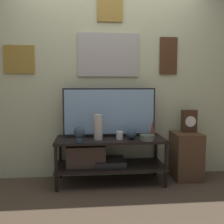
% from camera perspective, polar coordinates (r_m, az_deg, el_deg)
% --- Properties ---
extents(ground_plane, '(12.00, 12.00, 0.00)m').
position_cam_1_polar(ground_plane, '(3.15, 0.14, -17.02)').
color(ground_plane, '#4C3D2D').
extents(wall_back, '(6.40, 0.08, 2.70)m').
position_cam_1_polar(wall_back, '(3.50, -0.86, 8.08)').
color(wall_back, beige).
rests_on(wall_back, ground_plane).
extents(media_console, '(1.35, 0.52, 0.57)m').
position_cam_1_polar(media_console, '(3.31, -2.43, -9.32)').
color(media_console, black).
rests_on(media_console, ground_plane).
extents(television, '(1.17, 0.05, 0.62)m').
position_cam_1_polar(television, '(3.33, -0.55, 0.04)').
color(television, black).
rests_on(television, media_console).
extents(vase_wide_bowl, '(0.18, 0.18, 0.07)m').
position_cam_1_polar(vase_wide_bowl, '(3.16, 7.65, -5.55)').
color(vase_wide_bowl, '#4C5647').
rests_on(vase_wide_bowl, media_console).
extents(vase_round_glass, '(0.13, 0.13, 0.13)m').
position_cam_1_polar(vase_round_glass, '(3.21, 4.25, -4.76)').
color(vase_round_glass, '#2D4251').
rests_on(vase_round_glass, media_console).
extents(vase_slim_bronze, '(0.07, 0.07, 0.22)m').
position_cam_1_polar(vase_slim_bronze, '(3.31, 8.82, -3.67)').
color(vase_slim_bronze, brown).
rests_on(vase_slim_bronze, media_console).
extents(vase_tall_ceramic, '(0.10, 0.10, 0.31)m').
position_cam_1_polar(vase_tall_ceramic, '(3.16, -3.03, -3.32)').
color(vase_tall_ceramic, beige).
rests_on(vase_tall_ceramic, media_console).
extents(candle_jar, '(0.08, 0.08, 0.10)m').
position_cam_1_polar(candle_jar, '(3.19, 1.66, -5.12)').
color(candle_jar, silver).
rests_on(candle_jar, media_console).
extents(decorative_bust, '(0.13, 0.13, 0.18)m').
position_cam_1_polar(decorative_bust, '(3.05, -7.17, -4.58)').
color(decorative_bust, '#2D4251').
rests_on(decorative_bust, media_console).
extents(side_table, '(0.35, 0.39, 0.61)m').
position_cam_1_polar(side_table, '(3.61, 15.81, -9.11)').
color(side_table, '#513823').
rests_on(side_table, ground_plane).
extents(mantel_clock, '(0.19, 0.11, 0.29)m').
position_cam_1_polar(mantel_clock, '(3.59, 16.43, -1.89)').
color(mantel_clock, '#422819').
rests_on(mantel_clock, side_table).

